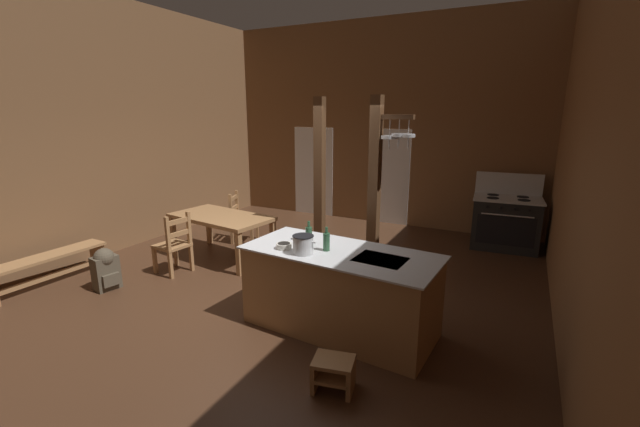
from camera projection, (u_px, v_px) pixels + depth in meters
ground_plane at (266, 300)px, 5.45m from camera, size 7.63×9.46×0.10m
wall_back at (378, 125)px, 8.72m from camera, size 7.63×0.14×4.28m
wall_left at (78, 130)px, 6.43m from camera, size 0.14×9.46×4.28m
wall_right at (604, 147)px, 3.39m from camera, size 0.14×9.46×4.28m
glazed_door_back_left at (313, 172)px, 9.60m from camera, size 1.00×0.01×2.05m
glazed_panel_back_right at (390, 177)px, 8.78m from camera, size 0.84×0.01×2.05m
kitchen_island at (340, 291)px, 4.55m from camera, size 2.23×1.13×0.94m
stove_range at (505, 222)px, 7.31m from camera, size 1.19×0.89×1.32m
support_post_with_pot_rack at (377, 188)px, 5.43m from camera, size 0.59×0.22×2.63m
support_post_center at (320, 186)px, 6.15m from camera, size 0.14×0.14×2.63m
step_stool at (333, 372)px, 3.60m from camera, size 0.41×0.35×0.30m
dining_table at (221, 221)px, 6.75m from camera, size 1.81×1.12×0.74m
ladderback_chair_near_window at (174, 245)px, 6.16m from camera, size 0.49×0.49×0.95m
ladderback_chair_by_post at (242, 218)px, 7.66m from camera, size 0.56×0.56×0.95m
bench_along_left_wall at (48, 264)px, 5.77m from camera, size 0.41×1.59×0.44m
backpack at (105, 268)px, 5.62m from camera, size 0.34×0.36×0.60m
stockpot_on_counter at (303, 245)px, 4.34m from camera, size 0.30×0.23×0.20m
mixing_bowl_on_counter at (284, 246)px, 4.52m from camera, size 0.17×0.17×0.06m
bottle_tall_on_counter at (326, 241)px, 4.43m from camera, size 0.07×0.07×0.27m
bottle_short_on_counter at (309, 235)px, 4.64m from camera, size 0.08×0.08×0.28m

